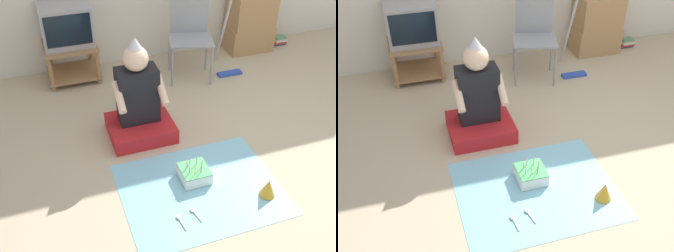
% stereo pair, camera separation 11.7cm
% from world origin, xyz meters
% --- Properties ---
extents(ground_plane, '(16.00, 16.00, 0.00)m').
position_xyz_m(ground_plane, '(0.00, 0.00, 0.00)').
color(ground_plane, tan).
extents(tv_stand, '(0.55, 0.48, 0.41)m').
position_xyz_m(tv_stand, '(-1.36, 1.97, 0.24)').
color(tv_stand, '#997047').
rests_on(tv_stand, ground_plane).
extents(tv, '(0.51, 0.41, 0.42)m').
position_xyz_m(tv, '(-1.36, 1.98, 0.62)').
color(tv, '#99999E').
rests_on(tv, tv_stand).
extents(folding_chair, '(0.54, 0.49, 0.88)m').
position_xyz_m(folding_chair, '(-0.12, 1.64, 0.52)').
color(folding_chair, gray).
rests_on(folding_chair, ground_plane).
extents(cardboard_box_stack, '(0.55, 0.36, 0.69)m').
position_xyz_m(cardboard_box_stack, '(0.81, 2.00, 0.34)').
color(cardboard_box_stack, '#A87F51').
rests_on(cardboard_box_stack, ground_plane).
extents(dust_mop, '(0.28, 0.43, 1.24)m').
position_xyz_m(dust_mop, '(0.31, 1.58, 0.36)').
color(dust_mop, '#2D4CB2').
rests_on(dust_mop, ground_plane).
extents(book_pile, '(0.19, 0.14, 0.10)m').
position_xyz_m(book_pile, '(1.26, 2.00, 0.05)').
color(book_pile, '#284793').
rests_on(book_pile, ground_plane).
extents(person_seated, '(0.56, 0.49, 0.92)m').
position_xyz_m(person_seated, '(-0.94, 0.77, 0.30)').
color(person_seated, red).
rests_on(person_seated, ground_plane).
extents(party_cloth, '(1.21, 0.95, 0.01)m').
position_xyz_m(party_cloth, '(-0.69, -0.06, 0.00)').
color(party_cloth, '#7FC6E0').
rests_on(party_cloth, ground_plane).
extents(birthday_cake, '(0.22, 0.22, 0.18)m').
position_xyz_m(birthday_cake, '(-0.69, 0.06, 0.06)').
color(birthday_cake, white).
rests_on(birthday_cake, party_cloth).
extents(party_hat_blue, '(0.12, 0.12, 0.15)m').
position_xyz_m(party_hat_blue, '(-0.24, -0.28, 0.08)').
color(party_hat_blue, gold).
rests_on(party_hat_blue, party_cloth).
extents(plastic_spoon_near, '(0.05, 0.14, 0.01)m').
position_xyz_m(plastic_spoon_near, '(-0.83, -0.26, 0.01)').
color(plastic_spoon_near, white).
rests_on(plastic_spoon_near, party_cloth).
extents(plastic_spoon_far, '(0.04, 0.15, 0.01)m').
position_xyz_m(plastic_spoon_far, '(-0.95, -0.29, 0.01)').
color(plastic_spoon_far, white).
rests_on(plastic_spoon_far, party_cloth).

